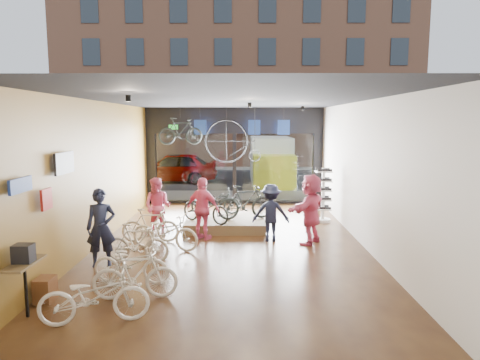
{
  "coord_description": "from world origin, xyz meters",
  "views": [
    {
      "loc": [
        0.31,
        -11.02,
        3.24
      ],
      "look_at": [
        0.25,
        1.4,
        1.56
      ],
      "focal_mm": 32.0,
      "sensor_mm": 36.0,
      "label": 1
    }
  ],
  "objects_px": {
    "floor_bike_5": "(150,225)",
    "sunglasses_rack": "(323,195)",
    "floor_bike_2": "(131,263)",
    "display_bike_mid": "(245,202)",
    "floor_bike_1": "(135,275)",
    "customer_0": "(101,228)",
    "customer_2": "(203,209)",
    "customer_3": "(271,213)",
    "customer_1": "(158,207)",
    "customer_5": "(311,209)",
    "display_bike_right": "(216,201)",
    "display_bike_left": "(206,208)",
    "street_car": "(173,167)",
    "display_platform": "(225,224)",
    "hung_bike": "(180,131)",
    "floor_bike_3": "(137,243)",
    "penny_farthing": "(235,142)",
    "floor_bike_4": "(165,232)",
    "floor_bike_0": "(94,296)",
    "box_truck": "(272,162)"
  },
  "relations": [
    {
      "from": "street_car",
      "to": "customer_2",
      "type": "height_order",
      "value": "customer_2"
    },
    {
      "from": "street_car",
      "to": "floor_bike_3",
      "type": "relative_size",
      "value": 3.14
    },
    {
      "from": "floor_bike_1",
      "to": "sunglasses_rack",
      "type": "relative_size",
      "value": 0.87
    },
    {
      "from": "customer_5",
      "to": "sunglasses_rack",
      "type": "bearing_deg",
      "value": -163.71
    },
    {
      "from": "floor_bike_2",
      "to": "floor_bike_4",
      "type": "distance_m",
      "value": 2.31
    },
    {
      "from": "floor_bike_4",
      "to": "display_bike_left",
      "type": "height_order",
      "value": "display_bike_left"
    },
    {
      "from": "floor_bike_2",
      "to": "display_platform",
      "type": "distance_m",
      "value": 4.85
    },
    {
      "from": "display_platform",
      "to": "customer_3",
      "type": "bearing_deg",
      "value": -46.86
    },
    {
      "from": "box_truck",
      "to": "floor_bike_2",
      "type": "relative_size",
      "value": 3.96
    },
    {
      "from": "customer_5",
      "to": "customer_0",
      "type": "bearing_deg",
      "value": -35.78
    },
    {
      "from": "display_platform",
      "to": "sunglasses_rack",
      "type": "relative_size",
      "value": 1.35
    },
    {
      "from": "customer_5",
      "to": "street_car",
      "type": "bearing_deg",
      "value": -120.74
    },
    {
      "from": "floor_bike_3",
      "to": "penny_farthing",
      "type": "xyz_separation_m",
      "value": [
        2.19,
        6.23,
        2.04
      ]
    },
    {
      "from": "floor_bike_4",
      "to": "customer_1",
      "type": "distance_m",
      "value": 1.49
    },
    {
      "from": "floor_bike_0",
      "to": "floor_bike_1",
      "type": "xyz_separation_m",
      "value": [
        0.42,
        0.96,
        0.01
      ]
    },
    {
      "from": "floor_bike_2",
      "to": "display_bike_mid",
      "type": "height_order",
      "value": "display_bike_mid"
    },
    {
      "from": "street_car",
      "to": "customer_5",
      "type": "bearing_deg",
      "value": 25.39
    },
    {
      "from": "display_bike_left",
      "to": "customer_2",
      "type": "xyz_separation_m",
      "value": [
        -0.01,
        -0.75,
        0.13
      ]
    },
    {
      "from": "floor_bike_3",
      "to": "customer_0",
      "type": "height_order",
      "value": "customer_0"
    },
    {
      "from": "floor_bike_3",
      "to": "customer_2",
      "type": "relative_size",
      "value": 0.87
    },
    {
      "from": "customer_3",
      "to": "penny_farthing",
      "type": "distance_m",
      "value": 4.83
    },
    {
      "from": "floor_bike_0",
      "to": "penny_farthing",
      "type": "height_order",
      "value": "penny_farthing"
    },
    {
      "from": "floor_bike_3",
      "to": "customer_0",
      "type": "xyz_separation_m",
      "value": [
        -0.73,
        -0.25,
        0.43
      ]
    },
    {
      "from": "customer_2",
      "to": "customer_3",
      "type": "relative_size",
      "value": 1.11
    },
    {
      "from": "floor_bike_2",
      "to": "floor_bike_5",
      "type": "distance_m",
      "value": 2.99
    },
    {
      "from": "floor_bike_3",
      "to": "hung_bike",
      "type": "distance_m",
      "value": 6.13
    },
    {
      "from": "floor_bike_0",
      "to": "display_bike_left",
      "type": "bearing_deg",
      "value": -24.7
    },
    {
      "from": "floor_bike_5",
      "to": "customer_5",
      "type": "xyz_separation_m",
      "value": [
        4.33,
        -0.08,
        0.48
      ]
    },
    {
      "from": "display_bike_right",
      "to": "customer_0",
      "type": "bearing_deg",
      "value": 148.65
    },
    {
      "from": "floor_bike_5",
      "to": "sunglasses_rack",
      "type": "relative_size",
      "value": 0.87
    },
    {
      "from": "display_bike_left",
      "to": "customer_0",
      "type": "relative_size",
      "value": 0.95
    },
    {
      "from": "floor_bike_0",
      "to": "customer_5",
      "type": "distance_m",
      "value": 6.31
    },
    {
      "from": "floor_bike_1",
      "to": "customer_3",
      "type": "relative_size",
      "value": 0.99
    },
    {
      "from": "display_bike_mid",
      "to": "hung_bike",
      "type": "distance_m",
      "value": 3.94
    },
    {
      "from": "display_bike_right",
      "to": "customer_0",
      "type": "xyz_separation_m",
      "value": [
        -2.32,
        -4.16,
        0.17
      ]
    },
    {
      "from": "floor_bike_2",
      "to": "display_platform",
      "type": "height_order",
      "value": "floor_bike_2"
    },
    {
      "from": "display_platform",
      "to": "penny_farthing",
      "type": "bearing_deg",
      "value": 85.0
    },
    {
      "from": "floor_bike_5",
      "to": "display_platform",
      "type": "distance_m",
      "value": 2.53
    },
    {
      "from": "floor_bike_3",
      "to": "customer_5",
      "type": "bearing_deg",
      "value": -63.55
    },
    {
      "from": "customer_0",
      "to": "customer_3",
      "type": "distance_m",
      "value": 4.48
    },
    {
      "from": "customer_1",
      "to": "customer_5",
      "type": "distance_m",
      "value": 4.32
    },
    {
      "from": "hung_bike",
      "to": "display_platform",
      "type": "bearing_deg",
      "value": -163.51
    },
    {
      "from": "display_platform",
      "to": "customer_3",
      "type": "height_order",
      "value": "customer_3"
    },
    {
      "from": "floor_bike_4",
      "to": "floor_bike_2",
      "type": "bearing_deg",
      "value": -170.73
    },
    {
      "from": "floor_bike_0",
      "to": "customer_0",
      "type": "bearing_deg",
      "value": 3.82
    },
    {
      "from": "floor_bike_0",
      "to": "display_bike_right",
      "type": "relative_size",
      "value": 1.11
    },
    {
      "from": "display_bike_left",
      "to": "penny_farthing",
      "type": "distance_m",
      "value": 4.01
    },
    {
      "from": "floor_bike_4",
      "to": "display_bike_mid",
      "type": "height_order",
      "value": "display_bike_mid"
    },
    {
      "from": "floor_bike_1",
      "to": "customer_0",
      "type": "xyz_separation_m",
      "value": [
        -1.21,
        1.84,
        0.42
      ]
    },
    {
      "from": "customer_0",
      "to": "hung_bike",
      "type": "distance_m",
      "value": 6.28
    }
  ]
}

